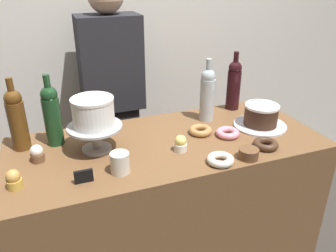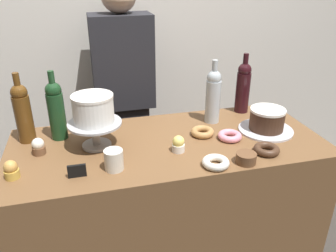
{
  "view_description": "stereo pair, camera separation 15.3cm",
  "coord_description": "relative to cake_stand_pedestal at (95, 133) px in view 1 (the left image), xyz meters",
  "views": [
    {
      "loc": [
        -0.49,
        -1.29,
        1.64
      ],
      "look_at": [
        0.0,
        0.0,
        0.99
      ],
      "focal_mm": 36.09,
      "sensor_mm": 36.0,
      "label": 1
    },
    {
      "loc": [
        -0.34,
        -1.34,
        1.64
      ],
      "look_at": [
        0.0,
        0.0,
        0.99
      ],
      "focal_mm": 36.09,
      "sensor_mm": 36.0,
      "label": 2
    }
  ],
  "objects": [
    {
      "name": "chocolate_round_cake",
      "position": [
        0.82,
        -0.05,
        -0.02
      ],
      "size": [
        0.17,
        0.17,
        0.11
      ],
      "color": "#3D2619",
      "rests_on": "silver_serving_platter"
    },
    {
      "name": "wine_bottle_green",
      "position": [
        -0.16,
        0.13,
        0.06
      ],
      "size": [
        0.08,
        0.08,
        0.33
      ],
      "color": "#193D1E",
      "rests_on": "display_counter"
    },
    {
      "name": "cupcake_vanilla",
      "position": [
        -0.25,
        -0.01,
        -0.05
      ],
      "size": [
        0.06,
        0.06,
        0.07
      ],
      "color": "brown",
      "rests_on": "display_counter"
    },
    {
      "name": "cake_stand_pedestal",
      "position": [
        0.0,
        0.0,
        0.0
      ],
      "size": [
        0.24,
        0.24,
        0.12
      ],
      "color": "#B2B2B7",
      "rests_on": "display_counter"
    },
    {
      "name": "wine_bottle_dark_red",
      "position": [
        0.81,
        0.21,
        0.06
      ],
      "size": [
        0.08,
        0.08,
        0.33
      ],
      "color": "black",
      "rests_on": "display_counter"
    },
    {
      "name": "barista_figure",
      "position": [
        0.21,
        0.62,
        -0.15
      ],
      "size": [
        0.36,
        0.22,
        1.6
      ],
      "color": "black",
      "rests_on": "ground_plane"
    },
    {
      "name": "cupcake_caramel",
      "position": [
        -0.33,
        -0.18,
        -0.05
      ],
      "size": [
        0.06,
        0.06,
        0.07
      ],
      "color": "gold",
      "rests_on": "display_counter"
    },
    {
      "name": "display_counter",
      "position": [
        0.32,
        -0.04,
        -0.53
      ],
      "size": [
        1.44,
        0.63,
        0.91
      ],
      "color": "brown",
      "rests_on": "ground_plane"
    },
    {
      "name": "back_wall",
      "position": [
        0.32,
        0.85,
        0.31
      ],
      "size": [
        6.0,
        0.05,
        2.6
      ],
      "color": "silver",
      "rests_on": "ground_plane"
    },
    {
      "name": "cupcake_lemon",
      "position": [
        0.34,
        -0.14,
        -0.05
      ],
      "size": [
        0.06,
        0.06,
        0.07
      ],
      "color": "white",
      "rests_on": "display_counter"
    },
    {
      "name": "donut_pink",
      "position": [
        0.61,
        -0.08,
        -0.07
      ],
      "size": [
        0.11,
        0.11,
        0.03
      ],
      "color": "pink",
      "rests_on": "display_counter"
    },
    {
      "name": "price_sign_chalkboard",
      "position": [
        -0.09,
        -0.23,
        -0.06
      ],
      "size": [
        0.07,
        0.01,
        0.05
      ],
      "color": "black",
      "rests_on": "display_counter"
    },
    {
      "name": "silver_serving_platter",
      "position": [
        0.82,
        -0.05,
        -0.08
      ],
      "size": [
        0.26,
        0.26,
        0.01
      ],
      "color": "silver",
      "rests_on": "display_counter"
    },
    {
      "name": "coffee_cup_ceramic",
      "position": [
        0.06,
        -0.21,
        -0.04
      ],
      "size": [
        0.08,
        0.08,
        0.08
      ],
      "color": "silver",
      "rests_on": "display_counter"
    },
    {
      "name": "white_layer_cake",
      "position": [
        -0.0,
        -0.0,
        0.1
      ],
      "size": [
        0.18,
        0.18,
        0.13
      ],
      "color": "white",
      "rests_on": "cake_stand_pedestal"
    },
    {
      "name": "donut_maple",
      "position": [
        0.5,
        -0.01,
        -0.07
      ],
      "size": [
        0.11,
        0.11,
        0.03
      ],
      "color": "#B27F47",
      "rests_on": "display_counter"
    },
    {
      "name": "donut_chocolate",
      "position": [
        0.71,
        -0.24,
        -0.07
      ],
      "size": [
        0.11,
        0.11,
        0.03
      ],
      "color": "#472D1E",
      "rests_on": "display_counter"
    },
    {
      "name": "cookie_stack",
      "position": [
        0.59,
        -0.3,
        -0.06
      ],
      "size": [
        0.08,
        0.08,
        0.04
      ],
      "color": "brown",
      "rests_on": "display_counter"
    },
    {
      "name": "donut_sugar",
      "position": [
        0.46,
        -0.29,
        -0.07
      ],
      "size": [
        0.11,
        0.11,
        0.03
      ],
      "color": "silver",
      "rests_on": "display_counter"
    },
    {
      "name": "wine_bottle_amber",
      "position": [
        -0.31,
        0.14,
        0.06
      ],
      "size": [
        0.08,
        0.08,
        0.33
      ],
      "color": "#5B3814",
      "rests_on": "display_counter"
    },
    {
      "name": "wine_bottle_clear",
      "position": [
        0.6,
        0.13,
        0.06
      ],
      "size": [
        0.08,
        0.08,
        0.33
      ],
      "color": "#B2BCC1",
      "rests_on": "display_counter"
    }
  ]
}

